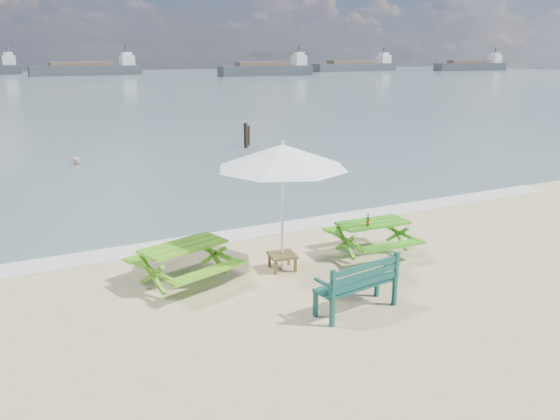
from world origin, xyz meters
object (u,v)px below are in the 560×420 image
picnic_table_right (372,239)px  patio_umbrella (282,156)px  picnic_table_left (184,265)px  swimmer (77,176)px  park_bench (356,295)px  side_table (282,261)px  beer_bottle (368,222)px

picnic_table_right → patio_umbrella: bearing=177.5°
picnic_table_left → swimmer: bearing=91.1°
picnic_table_left → picnic_table_right: (4.25, -0.36, -0.01)m
park_bench → swimmer: 16.58m
picnic_table_left → patio_umbrella: (2.03, -0.27, 2.03)m
picnic_table_right → side_table: bearing=177.5°
side_table → swimmer: side_table is taller
park_bench → picnic_table_left: bearing=132.0°
picnic_table_left → side_table: size_ratio=3.67×
picnic_table_left → picnic_table_right: bearing=-4.9°
beer_bottle → park_bench: bearing=-130.0°
side_table → beer_bottle: size_ratio=2.23×
park_bench → beer_bottle: (1.69, 2.02, 0.55)m
picnic_table_right → beer_bottle: bearing=-147.8°
picnic_table_left → beer_bottle: beer_bottle is taller
side_table → beer_bottle: bearing=-7.7°
picnic_table_right → swimmer: (-4.52, 14.18, -0.88)m
side_table → swimmer: size_ratio=0.36×
park_bench → picnic_table_right: bearing=48.1°
park_bench → side_table: park_bench is taller
picnic_table_left → swimmer: size_ratio=1.33×
picnic_table_right → picnic_table_left: bearing=175.1°
patio_umbrella → swimmer: bearing=99.2°
picnic_table_left → park_bench: size_ratio=1.40×
picnic_table_right → side_table: 2.24m
patio_umbrella → park_bench: bearing=-83.3°
patio_umbrella → side_table: bearing=90.0°
swimmer → picnic_table_right: bearing=-72.3°
picnic_table_right → patio_umbrella: patio_umbrella is taller
beer_bottle → swimmer: beer_bottle is taller
picnic_table_left → park_bench: 3.43m
picnic_table_right → park_bench: park_bench is taller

